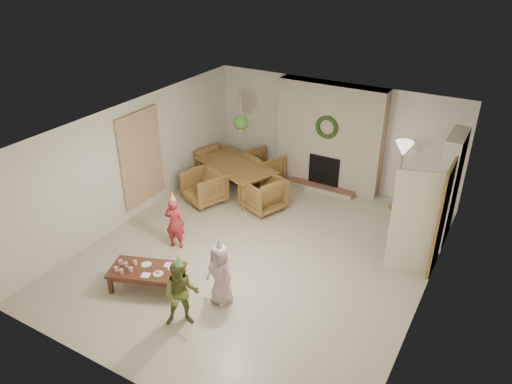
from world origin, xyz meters
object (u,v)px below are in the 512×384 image
Objects in this scene: child_red at (175,223)px; child_pink at (220,274)px; dining_chair_near at (204,187)px; dining_chair_left at (215,165)px; coffee_table_top at (147,270)px; child_plaid at (181,294)px; dining_chair_far at (263,167)px; dining_table at (235,178)px; dining_chair_right at (263,194)px.

child_red is 0.97× the size of child_pink.
dining_chair_near is 1.00× the size of dining_chair_left.
coffee_table_top is 1.16m from child_plaid.
dining_chair_far is at bearing 73.25° from coffee_table_top.
coffee_table_top is at bearing 124.01° from child_plaid.
child_red reaches higher than dining_chair_near.
child_pink reaches higher than dining_chair_far.
dining_chair_near is 3.11m from coffee_table_top.
dining_chair_left is at bearing 45.00° from dining_chair_far.
dining_chair_near is 3.92m from child_plaid.
child_pink is (0.22, 0.73, -0.03)m from child_plaid.
coffee_table_top is at bearing 115.66° from dining_chair_far.
child_red is 2.16m from child_plaid.
dining_chair_far is at bearing 90.00° from dining_chair_near.
child_red is at bearing -49.98° from dining_chair_near.
dining_chair_left reaches higher than dining_table.
dining_chair_near is 3.44m from child_pink.
dining_chair_near is 0.76× the size of child_pink.
dining_chair_near is at bearing -51.34° from dining_chair_right.
dining_chair_far is 0.76× the size of child_pink.
child_plaid is (1.42, -1.62, 0.05)m from child_red.
child_plaid is (1.34, -4.94, 0.20)m from dining_chair_far.
child_pink is at bearing -39.09° from dining_table.
dining_chair_near is at bearing 142.65° from child_pink.
dining_chair_far is 0.78× the size of child_red.
dining_chair_near is 0.66× the size of coffee_table_top.
dining_chair_near is at bearing -88.21° from child_red.
dining_chair_far is 3.32m from child_red.
dining_chair_far is 4.50m from child_pink.
child_red reaches higher than dining_chair_left.
dining_chair_near is (-0.32, -0.79, 0.04)m from dining_table.
dining_chair_right is at bearing 119.42° from child_pink.
dining_chair_far is at bearing 123.21° from child_pink.
child_pink is at bearing -122.42° from dining_chair_left.
dining_chair_near is 1.36m from dining_chair_right.
dining_chair_right is (1.77, -0.72, 0.00)m from dining_chair_left.
child_red is at bearing -138.02° from dining_chair_left.
child_red is (-0.07, -3.32, 0.15)m from dining_chair_far.
child_red reaches higher than dining_chair_right.
coffee_table_top is (0.92, -2.97, -0.02)m from dining_chair_near.
coffee_table_top is at bearing 15.64° from dining_chair_right.
dining_chair_far is 4.55m from coffee_table_top.
dining_table reaches higher than coffee_table_top.
coffee_table_top is (0.28, -4.54, -0.02)m from dining_chair_far.
dining_table is at bearing 76.48° from child_plaid.
coffee_table_top is 1.09× the size of child_plaid.
dining_chair_near reaches higher than dining_table.
dining_chair_left is (-0.79, 0.32, 0.04)m from dining_table.
child_plaid is at bearing 127.34° from dining_chair_far.
child_pink reaches higher than dining_chair_left.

